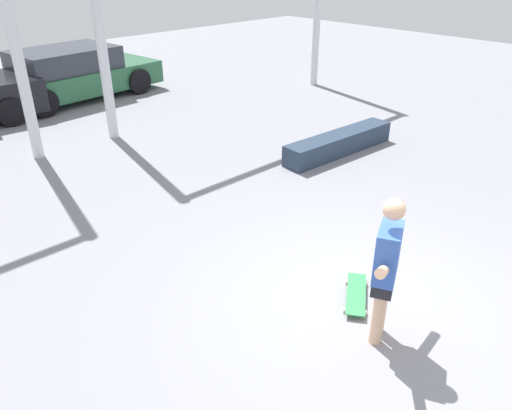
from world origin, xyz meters
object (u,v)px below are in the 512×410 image
at_px(skateboard, 356,294).
at_px(grind_box, 339,143).
at_px(skateboarder, 386,266).
at_px(parked_car_green, 71,74).

height_order(skateboard, grind_box, grind_box).
bearing_deg(skateboarder, skateboard, 29.70).
distance_m(skateboarder, grind_box, 5.14).
distance_m(skateboarder, skateboard, 1.02).
relative_size(skateboarder, grind_box, 0.61).
bearing_deg(grind_box, skateboard, -139.51).
distance_m(skateboarder, parked_car_green, 10.72).
relative_size(skateboarder, skateboard, 2.09).
xyz_separation_m(skateboarder, skateboard, (0.35, 0.51, -0.81)).
height_order(skateboard, parked_car_green, parked_car_green).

